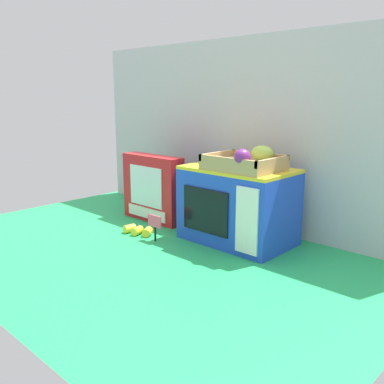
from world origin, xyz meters
name	(u,v)px	position (x,y,z in m)	size (l,w,h in m)	color
ground_plane	(201,232)	(0.00, 0.00, 0.00)	(1.70, 1.70, 0.00)	#219E54
display_back_panel	(236,133)	(0.00, 0.21, 0.38)	(1.61, 0.03, 0.76)	#B7BABF
toy_microwave	(238,205)	(0.17, 0.01, 0.14)	(0.40, 0.26, 0.28)	blue
food_groups_crate	(246,162)	(0.22, -0.01, 0.31)	(0.25, 0.20, 0.08)	tan
cookie_set_box	(153,188)	(-0.27, -0.02, 0.14)	(0.31, 0.08, 0.29)	red
price_sign	(155,224)	(-0.06, -0.20, 0.07)	(0.07, 0.01, 0.10)	black
loose_toy_banana	(138,230)	(-0.16, -0.19, 0.02)	(0.13, 0.07, 0.03)	yellow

